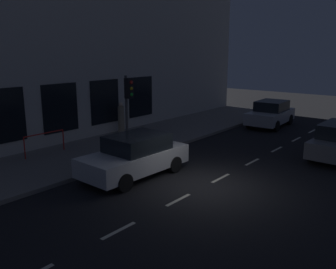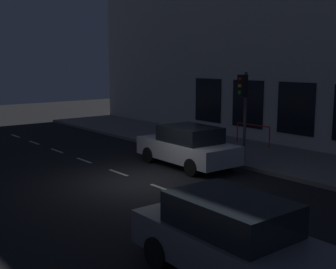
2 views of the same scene
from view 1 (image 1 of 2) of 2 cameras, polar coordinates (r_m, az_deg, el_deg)
name	(u,v)px [view 1 (image 1 of 2)]	position (r m, az deg, el deg)	size (l,w,h in m)	color
ground_plane	(206,186)	(12.97, 5.99, -8.04)	(60.00, 60.00, 0.00)	black
sidewalk	(92,153)	(16.99, -11.92, -2.84)	(4.50, 32.00, 0.15)	gray
building_facade	(53,59)	(18.42, -17.66, 11.33)	(0.65, 32.00, 8.59)	beige
lane_centre_line	(221,178)	(13.77, 8.29, -6.82)	(0.12, 27.20, 0.01)	beige
traffic_light	(128,99)	(15.38, -6.27, 5.63)	(0.46, 0.32, 3.49)	#424244
parked_car_0	(135,156)	(13.73, -5.21, -3.33)	(2.08, 4.33, 1.58)	silver
parked_car_2	(271,114)	(23.60, 15.87, 3.19)	(2.10, 4.13, 1.58)	#B7B7BC
pedestrian_0	(121,119)	(20.32, -7.38, 2.48)	(0.50, 0.50, 1.72)	gray
red_railing	(44,139)	(16.88, -18.89, -0.61)	(0.05, 1.98, 0.97)	red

